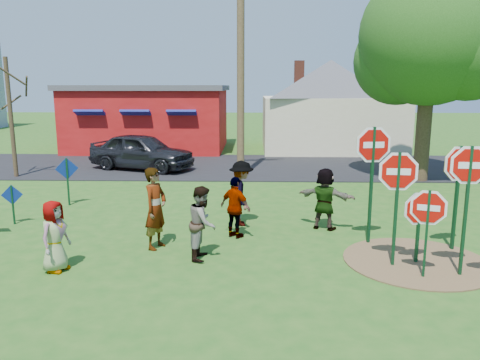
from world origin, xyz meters
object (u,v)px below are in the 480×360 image
object	(u,v)px
utility_pole	(241,51)
person_a	(55,236)
stop_sign_d	(459,172)
suv	(142,151)
stop_sign_c	(469,181)
person_b	(156,208)
stop_sign_b	(373,155)
stop_sign_a	(428,215)
leafy_tree	(434,43)

from	to	relation	value
utility_pole	person_a	bearing A→B (deg)	-108.98
stop_sign_d	suv	world-z (taller)	stop_sign_d
stop_sign_c	stop_sign_d	distance (m)	1.63
person_b	suv	bearing A→B (deg)	36.20
person_a	stop_sign_b	bearing A→B (deg)	-58.55
stop_sign_c	suv	distance (m)	15.46
stop_sign_d	person_b	distance (m)	7.11
stop_sign_d	suv	xyz separation A→B (m)	(-9.92, 10.63, -1.01)
stop_sign_d	stop_sign_a	bearing A→B (deg)	-144.70
stop_sign_d	utility_pole	distance (m)	10.91
stop_sign_c	person_b	bearing A→B (deg)	171.02
person_b	leafy_tree	bearing A→B (deg)	-26.78
stop_sign_a	stop_sign_b	world-z (taller)	stop_sign_b
stop_sign_b	person_b	size ratio (longest dim) A/B	1.55
stop_sign_a	utility_pole	bearing A→B (deg)	130.77
stop_sign_a	leafy_tree	distance (m)	11.44
stop_sign_a	stop_sign_d	distance (m)	2.18
stop_sign_b	utility_pole	bearing A→B (deg)	103.62
stop_sign_b	leafy_tree	size ratio (longest dim) A/B	0.36
stop_sign_d	leafy_tree	bearing A→B (deg)	57.09
stop_sign_a	stop_sign_d	bearing A→B (deg)	73.11
leafy_tree	person_b	bearing A→B (deg)	-137.97
stop_sign_a	stop_sign_d	size ratio (longest dim) A/B	0.74
stop_sign_c	person_b	size ratio (longest dim) A/B	1.44
stop_sign_a	leafy_tree	world-z (taller)	leafy_tree
suv	stop_sign_d	bearing A→B (deg)	-116.53
person_b	leafy_tree	world-z (taller)	leafy_tree
stop_sign_c	person_a	world-z (taller)	stop_sign_c
stop_sign_b	leafy_tree	distance (m)	9.54
stop_sign_a	utility_pole	world-z (taller)	utility_pole
stop_sign_a	utility_pole	xyz separation A→B (m)	(-4.01, 10.62, 3.92)
stop_sign_a	suv	size ratio (longest dim) A/B	0.40
stop_sign_a	person_b	world-z (taller)	person_b
stop_sign_b	stop_sign_a	bearing A→B (deg)	-82.12
person_a	leafy_tree	xyz separation A→B (m)	(11.15, 9.89, 4.74)
person_a	utility_pole	xyz separation A→B (m)	(3.60, 10.47, 4.48)
stop_sign_d	person_a	bearing A→B (deg)	172.05
stop_sign_c	utility_pole	world-z (taller)	utility_pole
stop_sign_d	utility_pole	bearing A→B (deg)	102.82
stop_sign_b	stop_sign_c	xyz separation A→B (m)	(1.40, -1.99, -0.21)
stop_sign_c	stop_sign_d	xyz separation A→B (m)	(0.48, 1.56, -0.11)
stop_sign_d	person_a	xyz separation A→B (m)	(-8.87, -1.53, -1.12)
leafy_tree	stop_sign_d	bearing A→B (deg)	-105.19
stop_sign_b	utility_pole	size ratio (longest dim) A/B	0.31
stop_sign_a	stop_sign_b	distance (m)	2.37
stop_sign_a	stop_sign_d	world-z (taller)	stop_sign_d
stop_sign_c	person_a	bearing A→B (deg)	-176.21
suv	leafy_tree	world-z (taller)	leafy_tree
person_a	person_b	distance (m)	2.36
stop_sign_a	person_b	size ratio (longest dim) A/B	1.00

